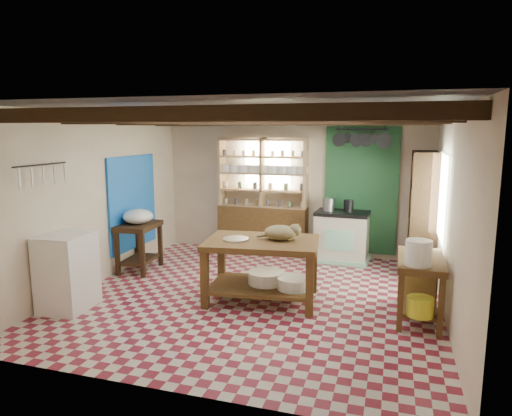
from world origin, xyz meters
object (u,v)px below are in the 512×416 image
(work_table, at_px, (262,270))
(white_cabinet, at_px, (67,272))
(prep_table, at_px, (139,247))
(right_counter, at_px, (419,288))
(stove, at_px, (342,236))
(cat, at_px, (281,233))

(work_table, height_order, white_cabinet, white_cabinet)
(prep_table, bearing_deg, work_table, -21.70)
(right_counter, bearing_deg, stove, 119.00)
(stove, height_order, right_counter, stove)
(work_table, xyz_separation_m, right_counter, (2.05, -0.01, -0.04))
(stove, bearing_deg, white_cabinet, -131.98)
(right_counter, bearing_deg, cat, 178.04)
(work_table, relative_size, stove, 1.63)
(right_counter, height_order, cat, cat)
(prep_table, relative_size, white_cabinet, 0.80)
(right_counter, bearing_deg, white_cabinet, -166.20)
(cat, bearing_deg, prep_table, 149.65)
(white_cabinet, xyz_separation_m, cat, (2.60, 1.10, 0.45))
(stove, height_order, prep_table, stove)
(right_counter, distance_m, cat, 1.89)
(white_cabinet, height_order, cat, cat)
(stove, relative_size, white_cabinet, 0.92)
(prep_table, height_order, right_counter, prep_table)
(work_table, xyz_separation_m, stove, (0.84, 2.25, 0.03))
(stove, distance_m, right_counter, 2.56)
(stove, bearing_deg, cat, -103.04)
(white_cabinet, distance_m, cat, 2.86)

